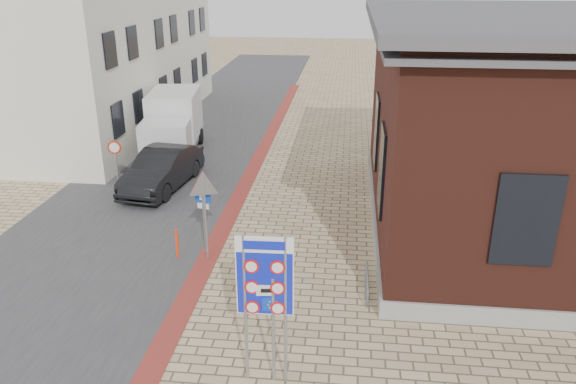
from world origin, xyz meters
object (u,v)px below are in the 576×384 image
at_px(box_truck, 173,123).
at_px(border_sign, 265,279).
at_px(bollard, 177,244).
at_px(sedan, 162,169).
at_px(essen_sign, 273,314).
at_px(parking_sign, 203,208).

bearing_deg(box_truck, border_sign, -74.20).
bearing_deg(bollard, border_sign, -55.64).
xyz_separation_m(sedan, bollard, (2.22, -5.50, -0.31)).
height_order(box_truck, bollard, box_truck).
xyz_separation_m(box_truck, bollard, (3.10, -9.91, -0.96)).
xyz_separation_m(border_sign, essen_sign, (0.16, 0.00, -0.80)).
bearing_deg(sedan, border_sign, -54.31).
xyz_separation_m(sedan, box_truck, (-0.88, 4.41, 0.65)).
distance_m(sedan, bollard, 5.94).
xyz_separation_m(box_truck, essen_sign, (6.64, -14.86, 0.19)).
relative_size(box_truck, parking_sign, 2.48).
bearing_deg(bollard, parking_sign, 27.07).
distance_m(box_truck, bollard, 10.43).
distance_m(border_sign, bollard, 6.31).
relative_size(parking_sign, bollard, 2.41).
relative_size(essen_sign, parking_sign, 1.10).
bearing_deg(essen_sign, bollard, 118.45).
distance_m(sedan, parking_sign, 5.96).
distance_m(essen_sign, bollard, 6.19).
bearing_deg(bollard, essen_sign, -54.43).
height_order(box_truck, essen_sign, box_truck).
bearing_deg(parking_sign, bollard, -141.66).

